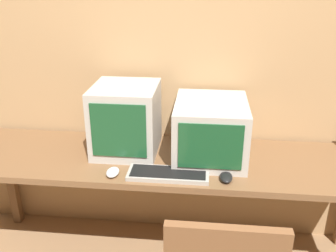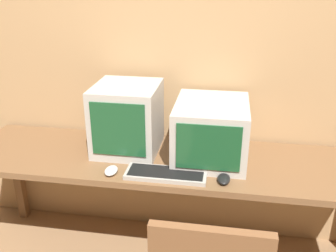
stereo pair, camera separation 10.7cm
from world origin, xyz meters
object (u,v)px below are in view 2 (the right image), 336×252
at_px(monitor_right, 211,131).
at_px(keyboard_main, 166,174).
at_px(mouse_near_keyboard, 224,179).
at_px(monitor_left, 127,118).
at_px(mouse_far_corner, 111,171).

height_order(monitor_right, keyboard_main, monitor_right).
bearing_deg(mouse_near_keyboard, monitor_left, 153.42).
distance_m(monitor_left, mouse_far_corner, 0.35).
bearing_deg(keyboard_main, monitor_left, 134.48).
bearing_deg(monitor_right, keyboard_main, -129.26).
bearing_deg(mouse_far_corner, monitor_left, 86.94).
bearing_deg(monitor_right, mouse_far_corner, -150.93).
distance_m(monitor_right, mouse_near_keyboard, 0.32).
relative_size(monitor_right, mouse_far_corner, 4.63).
bearing_deg(monitor_left, keyboard_main, -45.52).
height_order(monitor_right, mouse_near_keyboard, monitor_right).
height_order(monitor_left, monitor_right, monitor_left).
xyz_separation_m(monitor_left, keyboard_main, (0.27, -0.28, -0.19)).
distance_m(keyboard_main, mouse_far_corner, 0.29).
height_order(monitor_left, mouse_near_keyboard, monitor_left).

